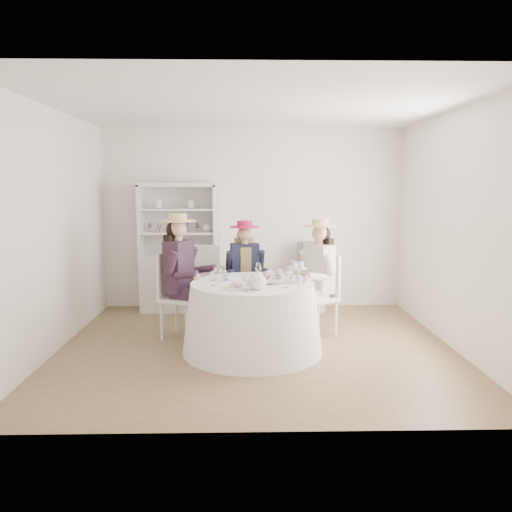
{
  "coord_description": "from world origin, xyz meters",
  "views": [
    {
      "loc": [
        -0.13,
        -5.55,
        1.86
      ],
      "look_at": [
        0.0,
        0.1,
        1.05
      ],
      "focal_mm": 35.0,
      "sensor_mm": 36.0,
      "label": 1
    }
  ],
  "objects": [
    {
      "name": "table_teapot",
      "position": [
        0.0,
        -0.5,
        0.87
      ],
      "size": [
        0.26,
        0.18,
        0.19
      ],
      "rotation": [
        0.0,
        0.0,
        -0.17
      ],
      "color": "white",
      "rests_on": "tea_table"
    },
    {
      "name": "wall_right",
      "position": [
        2.25,
        0.0,
        1.35
      ],
      "size": [
        0.0,
        4.5,
        4.5
      ],
      "primitive_type": "plane",
      "rotation": [
        1.57,
        0.0,
        -1.57
      ],
      "color": "white",
      "rests_on": "ground"
    },
    {
      "name": "wall_left",
      "position": [
        -2.25,
        0.0,
        1.35
      ],
      "size": [
        0.0,
        4.5,
        4.5
      ],
      "primitive_type": "plane",
      "rotation": [
        1.57,
        0.0,
        1.57
      ],
      "color": "white",
      "rests_on": "ground"
    },
    {
      "name": "teacup_b",
      "position": [
        0.04,
        0.16,
        0.82
      ],
      "size": [
        0.07,
        0.07,
        0.06
      ],
      "primitive_type": "imported",
      "rotation": [
        0.0,
        0.0,
        0.11
      ],
      "color": "white",
      "rests_on": "tea_table"
    },
    {
      "name": "wall_back",
      "position": [
        0.0,
        2.0,
        1.35
      ],
      "size": [
        4.5,
        0.0,
        4.5
      ],
      "primitive_type": "plane",
      "rotation": [
        1.57,
        0.0,
        0.0
      ],
      "color": "white",
      "rests_on": "ground"
    },
    {
      "name": "sandwich_plate",
      "position": [
        -0.21,
        -0.41,
        0.8
      ],
      "size": [
        0.27,
        0.27,
        0.06
      ],
      "rotation": [
        0.0,
        0.0,
        -0.15
      ],
      "color": "white",
      "rests_on": "tea_table"
    },
    {
      "name": "spare_chair",
      "position": [
        -0.68,
        1.41,
        0.56
      ],
      "size": [
        0.43,
        0.43,
        1.03
      ],
      "rotation": [
        0.0,
        0.0,
        3.15
      ],
      "color": "silver",
      "rests_on": "ground"
    },
    {
      "name": "wall_front",
      "position": [
        0.0,
        -2.0,
        1.35
      ],
      "size": [
        4.5,
        0.0,
        4.5
      ],
      "primitive_type": "plane",
      "rotation": [
        -1.57,
        0.0,
        0.0
      ],
      "color": "white",
      "rests_on": "ground"
    },
    {
      "name": "flower_bowl",
      "position": [
        0.17,
        -0.2,
        0.81
      ],
      "size": [
        0.23,
        0.23,
        0.06
      ],
      "primitive_type": "imported",
      "rotation": [
        0.0,
        0.0,
        -0.01
      ],
      "color": "white",
      "rests_on": "tea_table"
    },
    {
      "name": "stemware_set",
      "position": [
        -0.05,
        -0.13,
        0.86
      ],
      "size": [
        0.93,
        0.97,
        0.15
      ],
      "color": "white",
      "rests_on": "tea_table"
    },
    {
      "name": "flower_arrangement",
      "position": [
        0.19,
        -0.15,
        0.89
      ],
      "size": [
        0.21,
        0.21,
        0.08
      ],
      "rotation": [
        0.0,
        0.0,
        0.03
      ],
      "color": "pink",
      "rests_on": "tea_table"
    },
    {
      "name": "guest_right",
      "position": [
        0.77,
        0.47,
        0.82
      ],
      "size": [
        0.62,
        0.58,
        1.45
      ],
      "rotation": [
        0.0,
        0.0,
        -1.0
      ],
      "color": "silver",
      "rests_on": "ground"
    },
    {
      "name": "teacup_a",
      "position": [
        -0.33,
        -0.02,
        0.82
      ],
      "size": [
        0.09,
        0.09,
        0.06
      ],
      "primitive_type": "imported",
      "rotation": [
        0.0,
        0.0,
        0.17
      ],
      "color": "white",
      "rests_on": "tea_table"
    },
    {
      "name": "teacup_c",
      "position": [
        0.21,
        -0.03,
        0.82
      ],
      "size": [
        0.09,
        0.09,
        0.06
      ],
      "primitive_type": "imported",
      "rotation": [
        0.0,
        0.0,
        -0.17
      ],
      "color": "white",
      "rests_on": "tea_table"
    },
    {
      "name": "hutch",
      "position": [
        -1.1,
        1.77,
        0.67
      ],
      "size": [
        1.25,
        0.77,
        1.89
      ],
      "rotation": [
        0.0,
        0.0,
        -0.34
      ],
      "color": "silver",
      "rests_on": "ground"
    },
    {
      "name": "tea_table",
      "position": [
        -0.05,
        -0.13,
        0.39
      ],
      "size": [
        1.57,
        1.57,
        0.79
      ],
      "rotation": [
        0.0,
        0.0,
        -0.05
      ],
      "color": "white",
      "rests_on": "ground"
    },
    {
      "name": "guest_mid",
      "position": [
        -0.13,
        0.88,
        0.79
      ],
      "size": [
        0.52,
        0.55,
        1.4
      ],
      "rotation": [
        0.0,
        0.0,
        0.16
      ],
      "color": "silver",
      "rests_on": "ground"
    },
    {
      "name": "side_table",
      "position": [
        0.8,
        1.75,
        0.36
      ],
      "size": [
        0.48,
        0.48,
        0.73
      ],
      "primitive_type": "cube",
      "rotation": [
        0.0,
        0.0,
        0.03
      ],
      "color": "silver",
      "rests_on": "ground"
    },
    {
      "name": "guest_left",
      "position": [
        -0.9,
        0.4,
        0.86
      ],
      "size": [
        0.64,
        0.58,
        1.52
      ],
      "rotation": [
        0.0,
        0.0,
        1.16
      ],
      "color": "silver",
      "rests_on": "ground"
    },
    {
      "name": "cupcake_stand",
      "position": [
        0.46,
        -0.15,
        0.87
      ],
      "size": [
        0.25,
        0.25,
        0.23
      ],
      "rotation": [
        0.0,
        0.0,
        -0.24
      ],
      "color": "white",
      "rests_on": "tea_table"
    },
    {
      "name": "ground",
      "position": [
        0.0,
        0.0,
        0.0
      ],
      "size": [
        4.5,
        4.5,
        0.0
      ],
      "primitive_type": "plane",
      "color": "brown",
      "rests_on": "ground"
    },
    {
      "name": "hatbox",
      "position": [
        0.8,
        1.75,
        0.87
      ],
      "size": [
        0.34,
        0.34,
        0.29
      ],
      "primitive_type": "cylinder",
      "rotation": [
        0.0,
        0.0,
        -0.16
      ],
      "color": "black",
      "rests_on": "side_table"
    },
    {
      "name": "ceiling",
      "position": [
        0.0,
        0.0,
        2.7
      ],
      "size": [
        4.5,
        4.5,
        0.0
      ],
      "primitive_type": "plane",
      "rotation": [
        3.14,
        0.0,
        0.0
      ],
      "color": "white",
      "rests_on": "wall_back"
    }
  ]
}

